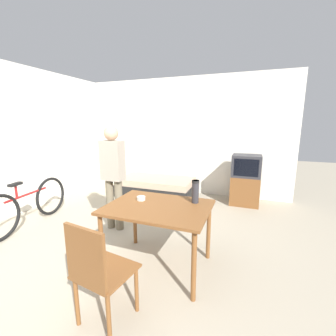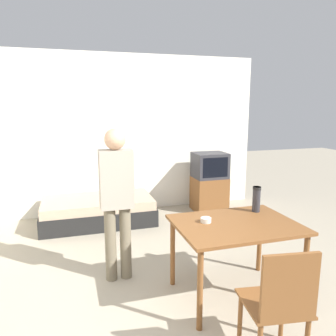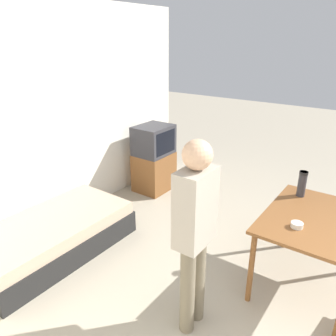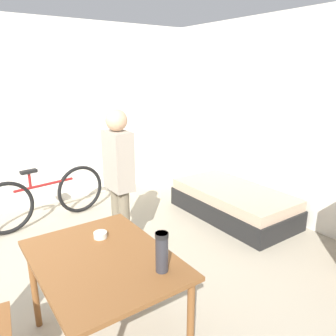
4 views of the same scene
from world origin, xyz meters
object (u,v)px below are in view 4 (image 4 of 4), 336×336
Objects in this scene: bicycle at (46,197)px; person_standing at (119,176)px; mate_bowl at (100,235)px; daybed at (233,203)px; thermos_flask at (162,250)px; dining_table at (103,269)px.

bicycle is 1.04× the size of person_standing.
mate_bowl is at bearing -35.86° from person_standing.
daybed is at bearing 91.96° from person_standing.
person_standing is 1.46m from thermos_flask.
person_standing is (0.06, -1.78, 0.74)m from daybed.
daybed is 2.54m from mate_bowl.
thermos_flask is at bearing -16.38° from person_standing.
person_standing is at bearing -88.04° from daybed.
bicycle is 1.55m from person_standing.
person_standing reaches higher than bicycle.
dining_table is 2.43m from bicycle.
daybed is 16.99× the size of mate_bowl.
dining_table is (1.09, -2.43, 0.46)m from daybed.
mate_bowl is (-0.27, 0.10, 0.11)m from dining_table.
dining_table reaches higher than daybed.
daybed is 1.03× the size of bicycle.
thermos_flask is (1.46, -2.19, 0.70)m from daybed.
daybed is at bearing 59.23° from bicycle.
dining_table is 0.50m from thermos_flask.
daybed is at bearing 114.21° from dining_table.
mate_bowl is at bearing -167.19° from thermos_flask.
thermos_flask is (0.36, 0.25, 0.24)m from dining_table.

